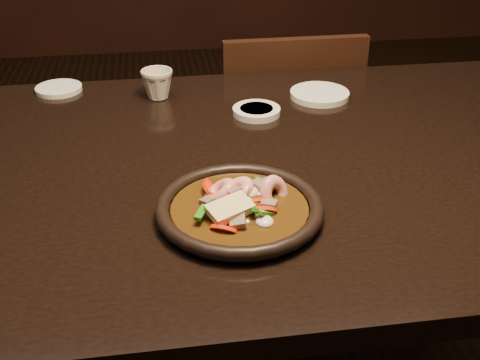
{
  "coord_description": "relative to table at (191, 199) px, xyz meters",
  "views": [
    {
      "loc": [
        -0.05,
        -0.96,
        1.27
      ],
      "look_at": [
        0.07,
        -0.16,
        0.8
      ],
      "focal_mm": 45.0,
      "sensor_mm": 36.0,
      "label": 1
    }
  ],
  "objects": [
    {
      "name": "tea_cup",
      "position": [
        -0.05,
        0.32,
        0.11
      ],
      "size": [
        0.07,
        0.07,
        0.07
      ],
      "primitive_type": "imported",
      "rotation": [
        0.0,
        0.0,
        -0.0
      ],
      "color": "beige",
      "rests_on": "table"
    },
    {
      "name": "plate",
      "position": [
        0.06,
        -0.19,
        0.09
      ],
      "size": [
        0.26,
        0.26,
        0.03
      ],
      "color": "black",
      "rests_on": "table"
    },
    {
      "name": "saucer_right",
      "position": [
        0.32,
        0.27,
        0.08
      ],
      "size": [
        0.13,
        0.13,
        0.01
      ],
      "primitive_type": "cylinder",
      "color": "white",
      "rests_on": "table"
    },
    {
      "name": "saucer_left",
      "position": [
        -0.27,
        0.4,
        0.08
      ],
      "size": [
        0.11,
        0.11,
        0.01
      ],
      "primitive_type": "cylinder",
      "color": "white",
      "rests_on": "table"
    },
    {
      "name": "soy_dish",
      "position": [
        0.16,
        0.2,
        0.08
      ],
      "size": [
        0.1,
        0.1,
        0.01
      ],
      "primitive_type": "cylinder",
      "color": "white",
      "rests_on": "table"
    },
    {
      "name": "table",
      "position": [
        0.0,
        0.0,
        0.0
      ],
      "size": [
        1.6,
        0.9,
        0.75
      ],
      "color": "black",
      "rests_on": "floor"
    },
    {
      "name": "stirfry",
      "position": [
        0.07,
        -0.18,
        0.1
      ],
      "size": [
        0.17,
        0.15,
        0.06
      ],
      "color": "#39210A",
      "rests_on": "plate"
    },
    {
      "name": "chair",
      "position": [
        0.31,
        0.58,
        -0.22
      ],
      "size": [
        0.39,
        0.39,
        0.83
      ],
      "rotation": [
        0.0,
        0.0,
        3.14
      ],
      "color": "black",
      "rests_on": "floor"
    }
  ]
}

